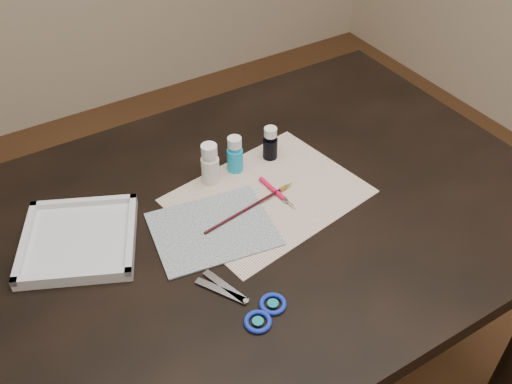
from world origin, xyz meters
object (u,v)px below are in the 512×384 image
paint_bottle_navy (270,143)px  scissors (236,300)px  palette_tray (79,239)px  paper (268,196)px  paint_bottle_white (210,164)px  paint_bottle_cyan (235,154)px  canvas (213,229)px

paint_bottle_navy → scissors: size_ratio=0.43×
paint_bottle_navy → scissors: bearing=-130.8°
scissors → palette_tray: size_ratio=0.88×
paper → palette_tray: size_ratio=1.79×
paint_bottle_white → palette_tray: paint_bottle_white is taller
paint_bottle_cyan → paint_bottle_white: bearing=-174.7°
scissors → palette_tray: palette_tray is taller
paint_bottle_navy → palette_tray: size_ratio=0.38×
paper → paint_bottle_white: paint_bottle_white is taller
paint_bottle_white → paint_bottle_navy: (0.16, 0.00, -0.01)m
paint_bottle_navy → palette_tray: paint_bottle_navy is taller
paper → scissors: size_ratio=2.04×
canvas → paint_bottle_cyan: bearing=46.8°
paint_bottle_navy → scissors: 0.43m
paper → paint_bottle_navy: paint_bottle_navy is taller
canvas → paint_bottle_white: paint_bottle_white is taller
paint_bottle_white → palette_tray: size_ratio=0.45×
canvas → scissors: size_ratio=1.25×
paint_bottle_cyan → paint_bottle_navy: 0.09m
paint_bottle_white → scissors: paint_bottle_white is taller
paint_bottle_cyan → paper: bearing=-82.1°
canvas → palette_tray: bearing=156.8°
scissors → palette_tray: (-0.20, 0.29, 0.01)m
palette_tray → paper: bearing=-10.7°
paint_bottle_white → canvas: bearing=-116.8°
paint_bottle_white → scissors: bearing=-110.6°
paint_bottle_white → palette_tray: (-0.32, -0.04, -0.04)m
canvas → scissors: (-0.05, -0.18, 0.00)m
paint_bottle_cyan → canvas: bearing=-133.2°
paint_bottle_navy → canvas: bearing=-148.1°
paper → paint_bottle_navy: bearing=55.9°
paper → scissors: scissors is taller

